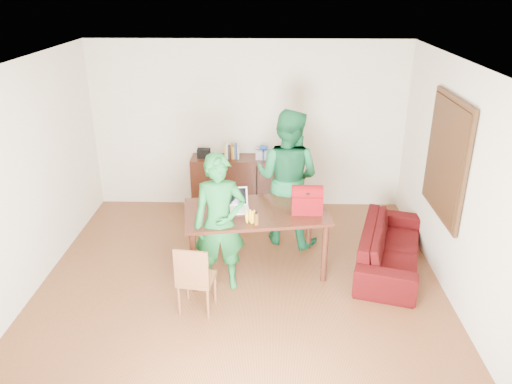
{
  "coord_description": "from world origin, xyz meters",
  "views": [
    {
      "loc": [
        0.33,
        -4.99,
        3.51
      ],
      "look_at": [
        0.18,
        0.89,
        1.0
      ],
      "focal_mm": 35.0,
      "sensor_mm": 36.0,
      "label": 1
    }
  ],
  "objects_px": {
    "chair": "(197,291)",
    "person_near": "(220,223)",
    "sofa": "(390,247)",
    "bottle": "(256,218)",
    "person_far": "(287,178)",
    "red_bag": "(307,202)",
    "table": "(256,218)",
    "laptop": "(235,207)"
  },
  "relations": [
    {
      "from": "bottle",
      "to": "person_far",
      "type": "bearing_deg",
      "value": 71.23
    },
    {
      "from": "chair",
      "to": "red_bag",
      "type": "bearing_deg",
      "value": 43.3
    },
    {
      "from": "table",
      "to": "bottle",
      "type": "bearing_deg",
      "value": -96.18
    },
    {
      "from": "sofa",
      "to": "bottle",
      "type": "bearing_deg",
      "value": 122.27
    },
    {
      "from": "person_near",
      "to": "person_far",
      "type": "distance_m",
      "value": 1.47
    },
    {
      "from": "bottle",
      "to": "table",
      "type": "bearing_deg",
      "value": 93.03
    },
    {
      "from": "person_near",
      "to": "sofa",
      "type": "relative_size",
      "value": 0.91
    },
    {
      "from": "bottle",
      "to": "sofa",
      "type": "bearing_deg",
      "value": 16.14
    },
    {
      "from": "person_far",
      "to": "sofa",
      "type": "relative_size",
      "value": 1.04
    },
    {
      "from": "chair",
      "to": "person_near",
      "type": "distance_m",
      "value": 0.82
    },
    {
      "from": "person_far",
      "to": "red_bag",
      "type": "bearing_deg",
      "value": 128.83
    },
    {
      "from": "person_far",
      "to": "sofa",
      "type": "bearing_deg",
      "value": 177.51
    },
    {
      "from": "chair",
      "to": "person_near",
      "type": "relative_size",
      "value": 0.5
    },
    {
      "from": "laptop",
      "to": "person_far",
      "type": "bearing_deg",
      "value": 40.32
    },
    {
      "from": "red_bag",
      "to": "laptop",
      "type": "bearing_deg",
      "value": 179.73
    },
    {
      "from": "laptop",
      "to": "sofa",
      "type": "relative_size",
      "value": 0.21
    },
    {
      "from": "person_far",
      "to": "laptop",
      "type": "bearing_deg",
      "value": 73.37
    },
    {
      "from": "person_far",
      "to": "laptop",
      "type": "relative_size",
      "value": 5.0
    },
    {
      "from": "sofa",
      "to": "person_near",
      "type": "bearing_deg",
      "value": 119.94
    },
    {
      "from": "person_near",
      "to": "red_bag",
      "type": "distance_m",
      "value": 1.13
    },
    {
      "from": "table",
      "to": "chair",
      "type": "height_order",
      "value": "chair"
    },
    {
      "from": "bottle",
      "to": "laptop",
      "type": "bearing_deg",
      "value": 126.34
    },
    {
      "from": "table",
      "to": "red_bag",
      "type": "distance_m",
      "value": 0.69
    },
    {
      "from": "chair",
      "to": "bottle",
      "type": "height_order",
      "value": "bottle"
    },
    {
      "from": "table",
      "to": "chair",
      "type": "distance_m",
      "value": 1.22
    },
    {
      "from": "person_near",
      "to": "laptop",
      "type": "relative_size",
      "value": 4.41
    },
    {
      "from": "chair",
      "to": "laptop",
      "type": "distance_m",
      "value": 1.17
    },
    {
      "from": "red_bag",
      "to": "person_near",
      "type": "bearing_deg",
      "value": -158.75
    },
    {
      "from": "table",
      "to": "person_far",
      "type": "xyz_separation_m",
      "value": [
        0.42,
        0.78,
        0.25
      ]
    },
    {
      "from": "table",
      "to": "person_far",
      "type": "height_order",
      "value": "person_far"
    },
    {
      "from": "person_near",
      "to": "laptop",
      "type": "distance_m",
      "value": 0.44
    },
    {
      "from": "sofa",
      "to": "laptop",
      "type": "bearing_deg",
      "value": 109.76
    },
    {
      "from": "chair",
      "to": "person_near",
      "type": "height_order",
      "value": "person_near"
    },
    {
      "from": "laptop",
      "to": "person_near",
      "type": "bearing_deg",
      "value": -120.06
    },
    {
      "from": "laptop",
      "to": "red_bag",
      "type": "bearing_deg",
      "value": -10.46
    },
    {
      "from": "chair",
      "to": "sofa",
      "type": "bearing_deg",
      "value": 31.81
    },
    {
      "from": "red_bag",
      "to": "sofa",
      "type": "xyz_separation_m",
      "value": [
        1.13,
        0.15,
        -0.7
      ]
    },
    {
      "from": "table",
      "to": "person_near",
      "type": "bearing_deg",
      "value": -143.62
    },
    {
      "from": "person_near",
      "to": "bottle",
      "type": "height_order",
      "value": "person_near"
    },
    {
      "from": "table",
      "to": "red_bag",
      "type": "relative_size",
      "value": 5.01
    },
    {
      "from": "chair",
      "to": "red_bag",
      "type": "relative_size",
      "value": 2.24
    },
    {
      "from": "laptop",
      "to": "red_bag",
      "type": "xyz_separation_m",
      "value": [
        0.9,
        -0.02,
        0.09
      ]
    }
  ]
}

